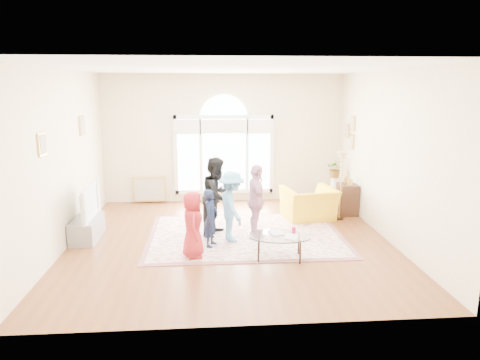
{
  "coord_description": "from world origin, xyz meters",
  "views": [
    {
      "loc": [
        -0.39,
        -7.74,
        2.87
      ],
      "look_at": [
        0.21,
        0.3,
        1.12
      ],
      "focal_mm": 32.0,
      "sensor_mm": 36.0,
      "label": 1
    }
  ],
  "objects": [
    {
      "name": "child_navy",
      "position": [
        -0.37,
        -0.29,
        0.55
      ],
      "size": [
        0.37,
        0.45,
        1.06
      ],
      "primitive_type": "imported",
      "rotation": [
        0.0,
        0.0,
        1.23
      ],
      "color": "#141F3A",
      "rests_on": "area_rug"
    },
    {
      "name": "child_blue",
      "position": [
        0.03,
        -0.04,
        0.69
      ],
      "size": [
        0.68,
        0.95,
        1.34
      ],
      "primitive_type": "imported",
      "rotation": [
        0.0,
        0.0,
        1.8
      ],
      "color": "#5FA1CF",
      "rests_on": "area_rug"
    },
    {
      "name": "coffee_table",
      "position": [
        0.78,
        -0.95,
        0.4
      ],
      "size": [
        1.17,
        0.84,
        0.54
      ],
      "rotation": [
        0.0,
        0.0,
        -0.14
      ],
      "color": "silver",
      "rests_on": "ground"
    },
    {
      "name": "tv_console",
      "position": [
        -2.75,
        0.3,
        0.21
      ],
      "size": [
        0.45,
        1.0,
        0.42
      ],
      "primitive_type": "cube",
      "color": "gray",
      "rests_on": "ground"
    },
    {
      "name": "child_pink",
      "position": [
        0.51,
        0.16,
        0.73
      ],
      "size": [
        0.44,
        0.87,
        1.42
      ],
      "primitive_type": "imported",
      "rotation": [
        0.0,
        0.0,
        1.69
      ],
      "color": "#D394AE",
      "rests_on": "area_rug"
    },
    {
      "name": "plant_pedestal",
      "position": [
        2.7,
        2.32,
        0.35
      ],
      "size": [
        0.2,
        0.2,
        0.7
      ],
      "primitive_type": "cylinder",
      "color": "white",
      "rests_on": "ground"
    },
    {
      "name": "floor_lamp",
      "position": [
        2.48,
        1.18,
        1.28
      ],
      "size": [
        0.3,
        0.3,
        1.51
      ],
      "color": "black",
      "rests_on": "ground"
    },
    {
      "name": "room_shell",
      "position": [
        0.01,
        2.83,
        1.57
      ],
      "size": [
        6.0,
        6.0,
        6.0
      ],
      "color": "beige",
      "rests_on": "ground"
    },
    {
      "name": "child_black",
      "position": [
        -0.24,
        0.36,
        0.79
      ],
      "size": [
        0.84,
        0.92,
        1.54
      ],
      "primitive_type": "imported",
      "rotation": [
        0.0,
        0.0,
        1.15
      ],
      "color": "black",
      "rests_on": "area_rug"
    },
    {
      "name": "ground",
      "position": [
        0.0,
        0.0,
        0.0
      ],
      "size": [
        6.0,
        6.0,
        0.0
      ],
      "primitive_type": "plane",
      "color": "brown",
      "rests_on": "ground"
    },
    {
      "name": "potted_plant",
      "position": [
        2.7,
        2.32,
        0.93
      ],
      "size": [
        0.49,
        0.45,
        0.45
      ],
      "primitive_type": "imported",
      "rotation": [
        0.0,
        0.0,
        -0.28
      ],
      "color": "#33722D",
      "rests_on": "plant_pedestal"
    },
    {
      "name": "side_cabinet",
      "position": [
        2.78,
        1.57,
        0.35
      ],
      "size": [
        0.4,
        0.5,
        0.7
      ],
      "primitive_type": "cube",
      "color": "black",
      "rests_on": "ground"
    },
    {
      "name": "rug_border",
      "position": [
        0.31,
        0.27,
        0.01
      ],
      "size": [
        3.8,
        2.8,
        0.01
      ],
      "primitive_type": "cube",
      "color": "brown",
      "rests_on": "ground"
    },
    {
      "name": "area_rug",
      "position": [
        0.31,
        0.27,
        0.01
      ],
      "size": [
        3.6,
        2.6,
        0.02
      ],
      "primitive_type": "cube",
      "color": "beige",
      "rests_on": "ground"
    },
    {
      "name": "armchair",
      "position": [
        1.81,
        1.23,
        0.35
      ],
      "size": [
        1.24,
        1.13,
        0.71
      ],
      "primitive_type": "imported",
      "rotation": [
        0.0,
        0.0,
        3.32
      ],
      "color": "yellow",
      "rests_on": "ground"
    },
    {
      "name": "leaning_picture",
      "position": [
        -1.9,
        2.9,
        0.0
      ],
      "size": [
        0.8,
        0.14,
        0.62
      ],
      "primitive_type": "cube",
      "rotation": [
        -0.14,
        0.0,
        0.0
      ],
      "color": "tan",
      "rests_on": "ground"
    },
    {
      "name": "child_red",
      "position": [
        -0.68,
        -0.78,
        0.59
      ],
      "size": [
        0.4,
        0.58,
        1.15
      ],
      "primitive_type": "imported",
      "rotation": [
        0.0,
        0.0,
        1.63
      ],
      "color": "maroon",
      "rests_on": "area_rug"
    },
    {
      "name": "television",
      "position": [
        -2.74,
        0.3,
        0.74
      ],
      "size": [
        0.17,
        1.11,
        0.64
      ],
      "color": "black",
      "rests_on": "tv_console"
    }
  ]
}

